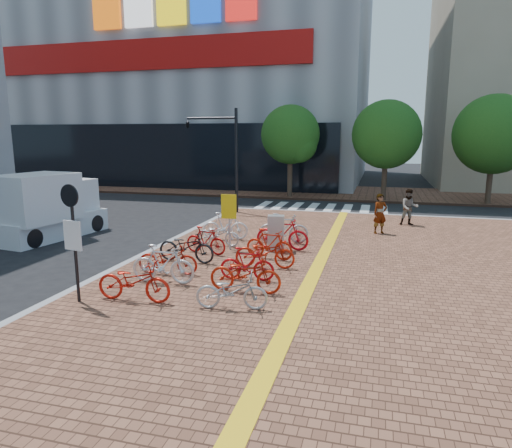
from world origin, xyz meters
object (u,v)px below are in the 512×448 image
(bike_0, at_px, (134,281))
(bike_11, at_px, (269,244))
(box_truck, at_px, (47,207))
(bike_12, at_px, (282,234))
(bike_10, at_px, (265,252))
(yellow_sign, at_px, (229,212))
(bike_13, at_px, (283,228))
(bike_1, at_px, (163,264))
(notice_sign, at_px, (73,229))
(bike_6, at_px, (225,226))
(bike_7, at_px, (232,291))
(traffic_light_pole, at_px, (214,141))
(bike_5, at_px, (218,234))
(pedestrian_b, at_px, (409,207))
(bike_2, at_px, (168,259))
(utility_box, at_px, (276,233))
(bike_4, at_px, (206,240))
(bike_8, at_px, (245,273))
(bike_3, at_px, (186,247))
(pedestrian_a, at_px, (380,214))
(bike_9, at_px, (247,264))

(bike_0, relative_size, bike_11, 1.15)
(bike_11, distance_m, box_truck, 9.77)
(bike_12, bearing_deg, box_truck, 92.33)
(bike_10, height_order, yellow_sign, yellow_sign)
(bike_12, height_order, bike_13, bike_12)
(bike_1, bearing_deg, notice_sign, 141.31)
(bike_6, bearing_deg, bike_7, -169.62)
(traffic_light_pole, bearing_deg, bike_5, -68.81)
(bike_10, xyz_separation_m, box_truck, (-9.77, 2.40, 0.62))
(bike_6, xyz_separation_m, pedestrian_b, (7.07, 4.92, 0.28))
(bike_2, distance_m, bike_10, 2.93)
(bike_1, xyz_separation_m, notice_sign, (-1.36, -1.86, 1.28))
(bike_7, bearing_deg, bike_12, -10.53)
(yellow_sign, bearing_deg, bike_2, -103.98)
(pedestrian_b, bearing_deg, yellow_sign, -142.85)
(utility_box, bearing_deg, bike_4, -154.07)
(bike_2, bearing_deg, bike_7, -135.06)
(bike_2, xyz_separation_m, bike_6, (0.14, 4.75, 0.07))
(bike_7, height_order, utility_box, utility_box)
(bike_1, bearing_deg, bike_7, -121.13)
(utility_box, bearing_deg, yellow_sign, -169.30)
(bike_8, relative_size, bike_11, 1.14)
(bike_12, bearing_deg, bike_8, -177.34)
(bike_4, distance_m, bike_7, 5.21)
(bike_13, bearing_deg, yellow_sign, 125.07)
(notice_sign, bearing_deg, utility_box, 60.34)
(bike_4, distance_m, yellow_sign, 1.33)
(yellow_sign, bearing_deg, bike_5, 141.68)
(bike_3, xyz_separation_m, pedestrian_a, (5.96, 6.10, 0.32))
(pedestrian_b, bearing_deg, utility_box, -135.97)
(bike_5, bearing_deg, bike_4, -177.56)
(bike_2, relative_size, bike_6, 1.00)
(bike_1, relative_size, bike_7, 1.08)
(yellow_sign, bearing_deg, pedestrian_b, 45.09)
(utility_box, bearing_deg, bike_9, -90.58)
(bike_2, distance_m, bike_8, 2.77)
(bike_1, height_order, bike_6, bike_1)
(bike_3, xyz_separation_m, bike_7, (2.67, -3.49, -0.06))
(bike_10, distance_m, utility_box, 2.18)
(bike_7, relative_size, bike_13, 0.90)
(bike_12, height_order, pedestrian_b, pedestrian_b)
(bike_5, xyz_separation_m, bike_11, (2.24, -1.30, 0.07))
(bike_7, bearing_deg, bike_8, -9.35)
(bike_0, xyz_separation_m, bike_13, (2.27, 6.95, 0.06))
(bike_0, bearing_deg, bike_12, -24.16)
(pedestrian_a, bearing_deg, notice_sign, -153.86)
(bike_10, xyz_separation_m, pedestrian_a, (3.37, 6.07, 0.34))
(bike_1, distance_m, bike_2, 0.84)
(bike_7, xyz_separation_m, bike_8, (-0.03, 1.22, 0.06))
(bike_3, xyz_separation_m, notice_sign, (-1.10, -4.03, 1.32))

